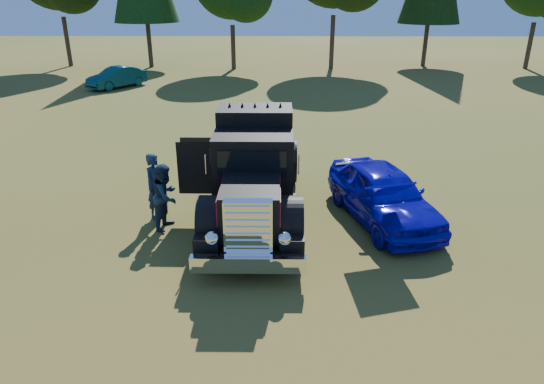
% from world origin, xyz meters
% --- Properties ---
extents(ground, '(120.00, 120.00, 0.00)m').
position_xyz_m(ground, '(0.00, 0.00, 0.00)').
color(ground, '#385017').
rests_on(ground, ground).
extents(diamond_t_truck, '(3.38, 7.16, 3.00)m').
position_xyz_m(diamond_t_truck, '(-1.06, 1.35, 1.28)').
color(diamond_t_truck, black).
rests_on(diamond_t_truck, ground).
extents(hotrod_coupe, '(2.98, 4.88, 1.89)m').
position_xyz_m(hotrod_coupe, '(2.50, 1.38, 0.78)').
color(hotrod_coupe, '#070C9D').
rests_on(hotrod_coupe, ground).
extents(spectator_near, '(0.73, 0.82, 1.89)m').
position_xyz_m(spectator_near, '(-3.81, 1.49, 0.94)').
color(spectator_near, '#1F3348').
rests_on(spectator_near, ground).
extents(spectator_far, '(0.89, 1.03, 1.81)m').
position_xyz_m(spectator_far, '(-3.40, 0.87, 0.90)').
color(spectator_far, '#1C2441').
rests_on(spectator_far, ground).
extents(distant_teal_car, '(3.48, 4.08, 1.32)m').
position_xyz_m(distant_teal_car, '(-11.02, 21.26, 0.66)').
color(distant_teal_car, '#093936').
rests_on(distant_teal_car, ground).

